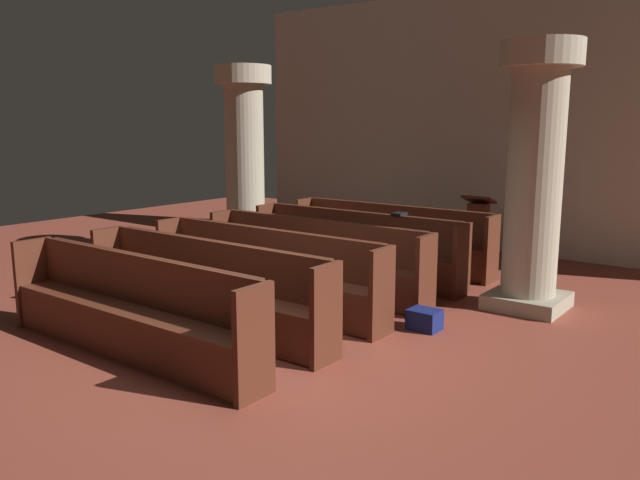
% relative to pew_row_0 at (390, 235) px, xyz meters
% --- Properties ---
extents(ground_plane, '(19.20, 19.20, 0.00)m').
position_rel_pew_row_0_xyz_m(ground_plane, '(0.76, -3.81, -0.51)').
color(ground_plane, brown).
extents(back_wall, '(10.00, 0.16, 4.50)m').
position_rel_pew_row_0_xyz_m(back_wall, '(0.76, 2.27, 1.74)').
color(back_wall, beige).
rests_on(back_wall, ground).
extents(pew_row_0, '(3.41, 0.47, 0.96)m').
position_rel_pew_row_0_xyz_m(pew_row_0, '(0.00, 0.00, 0.00)').
color(pew_row_0, '#562819').
rests_on(pew_row_0, ground).
extents(pew_row_1, '(3.41, 0.46, 0.96)m').
position_rel_pew_row_0_xyz_m(pew_row_1, '(0.00, -0.97, 0.00)').
color(pew_row_1, '#562819').
rests_on(pew_row_1, ground).
extents(pew_row_2, '(3.41, 0.46, 0.96)m').
position_rel_pew_row_0_xyz_m(pew_row_2, '(0.00, -1.93, 0.00)').
color(pew_row_2, '#562819').
rests_on(pew_row_2, ground).
extents(pew_row_3, '(3.41, 0.47, 0.96)m').
position_rel_pew_row_0_xyz_m(pew_row_3, '(0.00, -2.90, 0.00)').
color(pew_row_3, '#562819').
rests_on(pew_row_3, ground).
extents(pew_row_4, '(3.41, 0.46, 0.96)m').
position_rel_pew_row_0_xyz_m(pew_row_4, '(0.00, -3.87, 0.00)').
color(pew_row_4, '#562819').
rests_on(pew_row_4, ground).
extents(pew_row_5, '(3.41, 0.46, 0.96)m').
position_rel_pew_row_0_xyz_m(pew_row_5, '(0.00, -4.84, 0.00)').
color(pew_row_5, '#562819').
rests_on(pew_row_5, ground).
extents(pillar_aisle_side, '(0.94, 0.94, 3.15)m').
position_rel_pew_row_0_xyz_m(pillar_aisle_side, '(2.52, -0.93, 1.13)').
color(pillar_aisle_side, '#9F967E').
rests_on(pillar_aisle_side, ground).
extents(pillar_far_side, '(0.94, 0.94, 3.15)m').
position_rel_pew_row_0_xyz_m(pillar_far_side, '(-2.47, -0.65, 1.13)').
color(pillar_far_side, '#9F967E').
rests_on(pillar_far_side, ground).
extents(lectern, '(0.48, 0.45, 1.08)m').
position_rel_pew_row_0_xyz_m(lectern, '(0.91, 1.24, -0.06)').
color(lectern, '#411E13').
rests_on(lectern, ground).
extents(hymn_book, '(0.15, 0.21, 0.04)m').
position_rel_pew_row_0_xyz_m(hymn_book, '(0.62, -0.78, 0.47)').
color(hymn_book, black).
rests_on(hymn_book, pew_row_1).
extents(kneeler_box_navy, '(0.33, 0.27, 0.22)m').
position_rel_pew_row_0_xyz_m(kneeler_box_navy, '(1.92, -2.43, -0.40)').
color(kneeler_box_navy, navy).
rests_on(kneeler_box_navy, ground).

